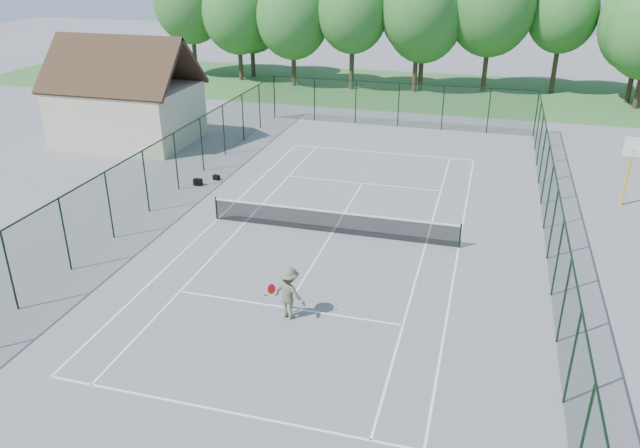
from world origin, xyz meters
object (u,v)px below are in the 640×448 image
Objects in this scene: tennis_net at (332,221)px; sports_bag_a at (198,182)px; basketball_goal at (633,158)px; tennis_player at (289,293)px.

sports_bag_a is (-8.29, 3.80, -0.40)m from tennis_net.
sports_bag_a is (-21.05, -2.57, -2.39)m from basketball_goal.
tennis_player is at bearing -51.41° from sports_bag_a.
tennis_player is at bearing -133.17° from basketball_goal.
sports_bag_a is 13.75m from tennis_player.
tennis_player is (8.58, -10.72, 0.77)m from sports_bag_a.
tennis_net is at bearing -24.72° from sports_bag_a.
basketball_goal is at bearing 6.86° from sports_bag_a.
tennis_player is at bearing -87.59° from tennis_net.
basketball_goal is 1.93× the size of tennis_player.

